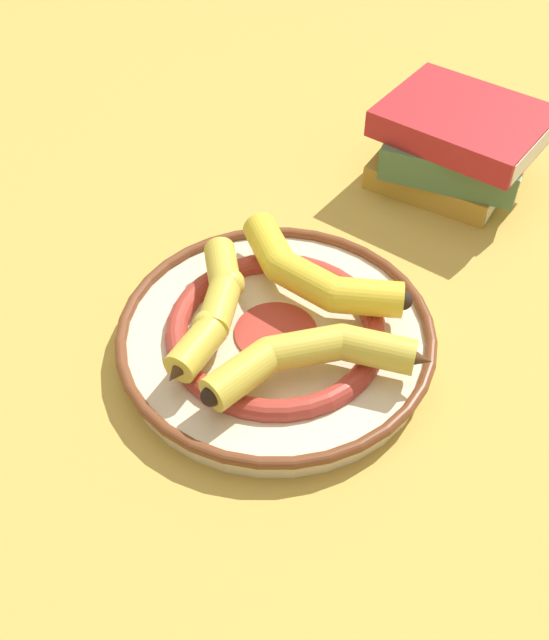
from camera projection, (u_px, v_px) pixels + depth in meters
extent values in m
plane|color=gold|center=(249.00, 331.00, 0.73)|extent=(2.80, 2.80, 0.00)
cylinder|color=beige|center=(274.00, 342.00, 0.71)|extent=(0.29, 0.29, 0.02)
torus|color=#AD382D|center=(274.00, 332.00, 0.70)|extent=(0.21, 0.21, 0.02)
cylinder|color=#AD382D|center=(274.00, 334.00, 0.70)|extent=(0.08, 0.08, 0.00)
torus|color=brown|center=(274.00, 333.00, 0.70)|extent=(0.30, 0.30, 0.01)
cylinder|color=gold|center=(196.00, 349.00, 0.65)|extent=(0.06, 0.04, 0.03)
cylinder|color=gold|center=(219.00, 307.00, 0.69)|extent=(0.06, 0.05, 0.03)
cylinder|color=gold|center=(222.00, 267.00, 0.72)|extent=(0.06, 0.06, 0.03)
sphere|color=gold|center=(212.00, 329.00, 0.67)|extent=(0.03, 0.03, 0.03)
sphere|color=gold|center=(226.00, 287.00, 0.71)|extent=(0.03, 0.03, 0.03)
cone|color=#472D19|center=(178.00, 370.00, 0.64)|extent=(0.03, 0.03, 0.02)
sphere|color=black|center=(219.00, 249.00, 0.74)|extent=(0.02, 0.02, 0.02)
cylinder|color=yellow|center=(269.00, 245.00, 0.74)|extent=(0.06, 0.07, 0.03)
cylinder|color=yellow|center=(306.00, 280.00, 0.71)|extent=(0.04, 0.06, 0.03)
cylinder|color=yellow|center=(368.00, 297.00, 0.69)|extent=(0.06, 0.07, 0.03)
sphere|color=yellow|center=(280.00, 266.00, 0.72)|extent=(0.03, 0.03, 0.03)
sphere|color=yellow|center=(334.00, 295.00, 0.70)|extent=(0.03, 0.03, 0.03)
cone|color=#472D19|center=(259.00, 226.00, 0.76)|extent=(0.04, 0.04, 0.03)
sphere|color=black|center=(403.00, 300.00, 0.69)|extent=(0.02, 0.02, 0.02)
cylinder|color=gold|center=(378.00, 350.00, 0.65)|extent=(0.06, 0.07, 0.03)
cylinder|color=gold|center=(305.00, 348.00, 0.65)|extent=(0.07, 0.07, 0.03)
cylinder|color=gold|center=(241.00, 375.00, 0.63)|extent=(0.07, 0.04, 0.03)
sphere|color=gold|center=(341.00, 342.00, 0.66)|extent=(0.03, 0.03, 0.03)
sphere|color=gold|center=(269.00, 355.00, 0.65)|extent=(0.03, 0.03, 0.03)
cone|color=#472D19|center=(415.00, 358.00, 0.64)|extent=(0.03, 0.04, 0.02)
sphere|color=black|center=(211.00, 396.00, 0.62)|extent=(0.02, 0.02, 0.02)
cube|color=#B28933|center=(442.00, 171.00, 0.89)|extent=(0.14, 0.17, 0.03)
cube|color=white|center=(445.00, 172.00, 0.89)|extent=(0.13, 0.16, 0.02)
cube|color=#4C754C|center=(458.00, 149.00, 0.86)|extent=(0.17, 0.19, 0.04)
cube|color=white|center=(462.00, 150.00, 0.86)|extent=(0.16, 0.18, 0.03)
cube|color=#AD2328|center=(464.00, 122.00, 0.84)|extent=(0.15, 0.18, 0.03)
cube|color=white|center=(468.00, 123.00, 0.84)|extent=(0.14, 0.17, 0.02)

